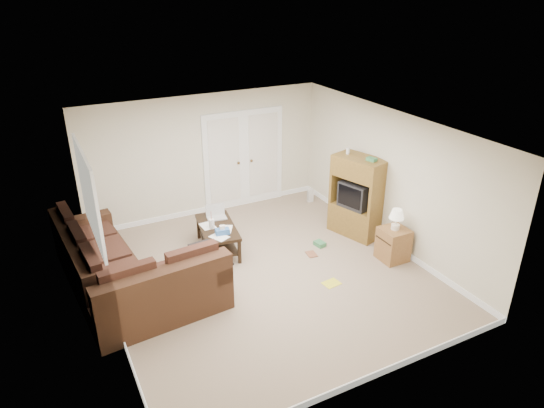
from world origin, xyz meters
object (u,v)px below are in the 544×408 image
coffee_table (218,236)px  side_cabinet (394,242)px  tv_armoire (357,196)px  sectional_sofa (124,275)px

coffee_table → side_cabinet: (2.61, -1.72, 0.08)m
coffee_table → tv_armoire: size_ratio=0.77×
sectional_sofa → side_cabinet: size_ratio=3.20×
coffee_table → side_cabinet: bearing=-24.1°
sectional_sofa → coffee_table: bearing=15.1°
coffee_table → side_cabinet: side_cabinet is taller
sectional_sofa → tv_armoire: bearing=-4.4°
tv_armoire → side_cabinet: tv_armoire is taller
tv_armoire → side_cabinet: size_ratio=1.72×
sectional_sofa → coffee_table: (1.80, 0.66, -0.10)m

